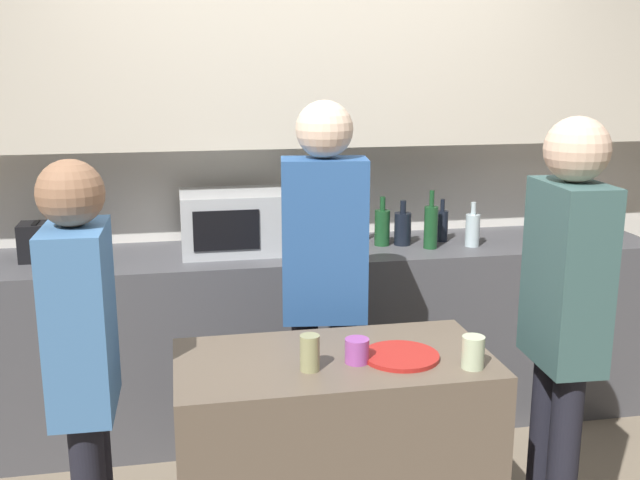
{
  "coord_description": "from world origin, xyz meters",
  "views": [
    {
      "loc": [
        -0.66,
        -2.23,
        1.87
      ],
      "look_at": [
        -0.16,
        0.34,
        1.24
      ],
      "focal_mm": 42.0,
      "sensor_mm": 36.0,
      "label": 1
    }
  ],
  "objects_px": {
    "bottle_0": "(357,224)",
    "person_right": "(324,272)",
    "plate_on_island": "(401,356)",
    "cup_1": "(357,351)",
    "person_left": "(564,312)",
    "bottle_3": "(431,226)",
    "cup_0": "(310,353)",
    "toaster": "(48,241)",
    "bottle_4": "(442,225)",
    "bottle_2": "(403,228)",
    "bottle_1": "(382,227)",
    "bottle_5": "(473,229)",
    "cup_2": "(473,352)",
    "microwave": "(234,222)",
    "person_center": "(83,360)",
    "potted_plant": "(570,200)"
  },
  "relations": [
    {
      "from": "bottle_0",
      "to": "plate_on_island",
      "type": "xyz_separation_m",
      "value": [
        -0.2,
        -1.45,
        -0.14
      ]
    },
    {
      "from": "potted_plant",
      "to": "bottle_4",
      "type": "distance_m",
      "value": 0.74
    },
    {
      "from": "bottle_1",
      "to": "bottle_4",
      "type": "xyz_separation_m",
      "value": [
        0.33,
        0.03,
        -0.01
      ]
    },
    {
      "from": "toaster",
      "to": "bottle_4",
      "type": "relative_size",
      "value": 1.15
    },
    {
      "from": "plate_on_island",
      "to": "person_right",
      "type": "relative_size",
      "value": 0.15
    },
    {
      "from": "toaster",
      "to": "person_right",
      "type": "height_order",
      "value": "person_right"
    },
    {
      "from": "microwave",
      "to": "person_left",
      "type": "distance_m",
      "value": 1.73
    },
    {
      "from": "bottle_0",
      "to": "bottle_5",
      "type": "distance_m",
      "value": 0.59
    },
    {
      "from": "bottle_3",
      "to": "bottle_4",
      "type": "bearing_deg",
      "value": 51.36
    },
    {
      "from": "bottle_0",
      "to": "person_center",
      "type": "xyz_separation_m",
      "value": [
        -1.24,
        -1.38,
        -0.1
      ]
    },
    {
      "from": "potted_plant",
      "to": "person_center",
      "type": "relative_size",
      "value": 0.25
    },
    {
      "from": "bottle_0",
      "to": "person_right",
      "type": "height_order",
      "value": "person_right"
    },
    {
      "from": "plate_on_island",
      "to": "cup_2",
      "type": "bearing_deg",
      "value": -30.56
    },
    {
      "from": "bottle_3",
      "to": "person_center",
      "type": "height_order",
      "value": "person_center"
    },
    {
      "from": "bottle_5",
      "to": "cup_0",
      "type": "distance_m",
      "value": 1.69
    },
    {
      "from": "bottle_4",
      "to": "person_right",
      "type": "bearing_deg",
      "value": -134.95
    },
    {
      "from": "cup_1",
      "to": "person_left",
      "type": "bearing_deg",
      "value": 1.51
    },
    {
      "from": "cup_2",
      "to": "microwave",
      "type": "bearing_deg",
      "value": 113.47
    },
    {
      "from": "bottle_1",
      "to": "cup_2",
      "type": "distance_m",
      "value": 1.49
    },
    {
      "from": "cup_0",
      "to": "microwave",
      "type": "bearing_deg",
      "value": 95.12
    },
    {
      "from": "bottle_2",
      "to": "person_left",
      "type": "height_order",
      "value": "person_left"
    },
    {
      "from": "bottle_4",
      "to": "cup_2",
      "type": "relative_size",
      "value": 2.09
    },
    {
      "from": "bottle_5",
      "to": "person_center",
      "type": "relative_size",
      "value": 0.15
    },
    {
      "from": "person_left",
      "to": "person_center",
      "type": "xyz_separation_m",
      "value": [
        -1.64,
        0.06,
        -0.08
      ]
    },
    {
      "from": "toaster",
      "to": "person_center",
      "type": "relative_size",
      "value": 0.16
    },
    {
      "from": "cup_1",
      "to": "plate_on_island",
      "type": "bearing_deg",
      "value": 2.29
    },
    {
      "from": "cup_0",
      "to": "person_right",
      "type": "distance_m",
      "value": 0.66
    },
    {
      "from": "bottle_0",
      "to": "cup_1",
      "type": "bearing_deg",
      "value": -103.76
    },
    {
      "from": "bottle_1",
      "to": "cup_0",
      "type": "bearing_deg",
      "value": -114.35
    },
    {
      "from": "bottle_2",
      "to": "person_left",
      "type": "xyz_separation_m",
      "value": [
        0.18,
        -1.34,
        -0.02
      ]
    },
    {
      "from": "microwave",
      "to": "bottle_5",
      "type": "height_order",
      "value": "microwave"
    },
    {
      "from": "bottle_3",
      "to": "cup_1",
      "type": "bearing_deg",
      "value": -118.83
    },
    {
      "from": "person_left",
      "to": "cup_2",
      "type": "bearing_deg",
      "value": 111.9
    },
    {
      "from": "plate_on_island",
      "to": "bottle_2",
      "type": "bearing_deg",
      "value": 72.74
    },
    {
      "from": "bottle_0",
      "to": "person_left",
      "type": "bearing_deg",
      "value": -74.54
    },
    {
      "from": "potted_plant",
      "to": "cup_0",
      "type": "bearing_deg",
      "value": -139.96
    },
    {
      "from": "potted_plant",
      "to": "person_center",
      "type": "xyz_separation_m",
      "value": [
        -2.41,
        -1.31,
        -0.2
      ]
    },
    {
      "from": "bottle_3",
      "to": "cup_2",
      "type": "xyz_separation_m",
      "value": [
        -0.33,
        -1.37,
        -0.11
      ]
    },
    {
      "from": "bottle_2",
      "to": "person_right",
      "type": "distance_m",
      "value": 0.94
    },
    {
      "from": "microwave",
      "to": "bottle_3",
      "type": "height_order",
      "value": "microwave"
    },
    {
      "from": "cup_1",
      "to": "cup_2",
      "type": "height_order",
      "value": "cup_2"
    },
    {
      "from": "plate_on_island",
      "to": "cup_1",
      "type": "relative_size",
      "value": 3.15
    },
    {
      "from": "bottle_1",
      "to": "bottle_2",
      "type": "relative_size",
      "value": 1.09
    },
    {
      "from": "cup_1",
      "to": "bottle_0",
      "type": "bearing_deg",
      "value": 76.24
    },
    {
      "from": "person_right",
      "to": "cup_1",
      "type": "bearing_deg",
      "value": 96.95
    },
    {
      "from": "toaster",
      "to": "bottle_0",
      "type": "height_order",
      "value": "bottle_0"
    },
    {
      "from": "bottle_0",
      "to": "person_right",
      "type": "relative_size",
      "value": 0.15
    },
    {
      "from": "bottle_3",
      "to": "person_right",
      "type": "height_order",
      "value": "person_right"
    },
    {
      "from": "potted_plant",
      "to": "plate_on_island",
      "type": "xyz_separation_m",
      "value": [
        -1.38,
        -1.39,
        -0.24
      ]
    },
    {
      "from": "bottle_2",
      "to": "cup_0",
      "type": "height_order",
      "value": "bottle_2"
    }
  ]
}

